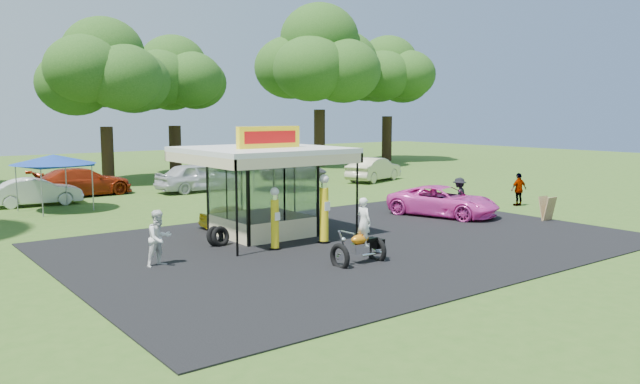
# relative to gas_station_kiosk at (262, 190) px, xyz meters

# --- Properties ---
(ground) EXTENTS (120.00, 120.00, 0.00)m
(ground) POSITION_rel_gas_station_kiosk_xyz_m (2.00, -4.99, -1.78)
(ground) COLOR #345B1C
(ground) RESTS_ON ground
(asphalt_apron) EXTENTS (20.00, 14.00, 0.04)m
(asphalt_apron) POSITION_rel_gas_station_kiosk_xyz_m (2.00, -2.99, -1.76)
(asphalt_apron) COLOR black
(asphalt_apron) RESTS_ON ground
(gas_station_kiosk) EXTENTS (5.40, 5.40, 4.18)m
(gas_station_kiosk) POSITION_rel_gas_station_kiosk_xyz_m (0.00, 0.00, 0.00)
(gas_station_kiosk) COLOR white
(gas_station_kiosk) RESTS_ON ground
(gas_pump_left) EXTENTS (0.40, 0.40, 2.17)m
(gas_pump_left) POSITION_rel_gas_station_kiosk_xyz_m (-1.00, -2.41, -0.74)
(gas_pump_left) COLOR black
(gas_pump_left) RESTS_ON ground
(gas_pump_right) EXTENTS (0.47, 0.47, 2.51)m
(gas_pump_right) POSITION_rel_gas_station_kiosk_xyz_m (1.00, -2.55, -0.58)
(gas_pump_right) COLOR black
(gas_pump_right) RESTS_ON ground
(motorcycle) EXTENTS (1.82, 0.88, 2.16)m
(motorcycle) POSITION_rel_gas_station_kiosk_xyz_m (0.10, -5.65, -0.94)
(motorcycle) COLOR black
(motorcycle) RESTS_ON ground
(spare_tires) EXTENTS (0.92, 0.63, 0.75)m
(spare_tires) POSITION_rel_gas_station_kiosk_xyz_m (-2.29, -0.71, -1.42)
(spare_tires) COLOR black
(spare_tires) RESTS_ON ground
(a_frame_sign) EXTENTS (0.61, 0.56, 1.07)m
(a_frame_sign) POSITION_rel_gas_station_kiosk_xyz_m (11.57, -4.67, -1.24)
(a_frame_sign) COLOR #593819
(a_frame_sign) RESTS_ON ground
(kiosk_car) EXTENTS (2.82, 1.13, 0.96)m
(kiosk_car) POSITION_rel_gas_station_kiosk_xyz_m (-0.00, 2.21, -1.30)
(kiosk_car) COLOR yellow
(kiosk_car) RESTS_ON ground
(pink_sedan) EXTENTS (3.64, 5.42, 1.38)m
(pink_sedan) POSITION_rel_gas_station_kiosk_xyz_m (8.93, -1.09, -1.09)
(pink_sedan) COLOR #F241B9
(pink_sedan) RESTS_ON ground
(spectator_west) EXTENTS (0.98, 0.85, 1.75)m
(spectator_west) POSITION_rel_gas_station_kiosk_xyz_m (-5.05, -2.18, -0.91)
(spectator_west) COLOR white
(spectator_west) RESTS_ON ground
(spectator_east_a) EXTENTS (1.26, 1.00, 1.70)m
(spectator_east_a) POSITION_rel_gas_station_kiosk_xyz_m (10.06, -1.05, -0.93)
(spectator_east_a) COLOR black
(spectator_east_a) RESTS_ON ground
(spectator_east_b) EXTENTS (1.03, 0.56, 1.67)m
(spectator_east_b) POSITION_rel_gas_station_kiosk_xyz_m (14.43, -1.20, -0.95)
(spectator_east_b) COLOR gray
(spectator_east_b) RESTS_ON ground
(bg_car_a) EXTENTS (4.37, 1.83, 1.40)m
(bg_car_a) POSITION_rel_gas_station_kiosk_xyz_m (-4.93, 13.62, -1.08)
(bg_car_a) COLOR silver
(bg_car_a) RESTS_ON ground
(bg_car_b) EXTENTS (5.68, 2.72, 1.60)m
(bg_car_b) POSITION_rel_gas_station_kiosk_xyz_m (-1.98, 15.96, -0.98)
(bg_car_b) COLOR #97250B
(bg_car_b) RESTS_ON ground
(bg_car_c) EXTENTS (5.17, 2.22, 1.74)m
(bg_car_c) POSITION_rel_gas_station_kiosk_xyz_m (4.17, 13.87, -0.91)
(bg_car_c) COLOR silver
(bg_car_c) RESTS_ON ground
(bg_car_d) EXTENTS (5.23, 4.44, 1.33)m
(bg_car_d) POSITION_rel_gas_station_kiosk_xyz_m (12.70, 16.31, -1.12)
(bg_car_d) COLOR #59595B
(bg_car_d) RESTS_ON ground
(bg_car_e) EXTENTS (5.27, 3.27, 1.64)m
(bg_car_e) POSITION_rel_gas_station_kiosk_xyz_m (16.36, 11.82, -0.96)
(bg_car_e) COLOR beige
(bg_car_e) RESTS_ON ground
(tent_west) EXTENTS (3.87, 3.87, 2.71)m
(tent_west) POSITION_rel_gas_station_kiosk_xyz_m (-4.65, 11.24, 0.67)
(tent_west) COLOR gray
(tent_west) RESTS_ON ground
(tent_east) EXTENTS (4.32, 4.32, 3.02)m
(tent_east) POSITION_rel_gas_station_kiosk_xyz_m (7.96, 11.63, 0.95)
(tent_east) COLOR gray
(tent_east) RESTS_ON ground
(oak_far_c) EXTENTS (9.03, 9.03, 10.65)m
(oak_far_c) POSITION_rel_gas_station_kiosk_xyz_m (1.39, 21.68, 4.97)
(oak_far_c) COLOR black
(oak_far_c) RESTS_ON ground
(oak_far_d) EXTENTS (8.63, 8.63, 10.28)m
(oak_far_d) POSITION_rel_gas_station_kiosk_xyz_m (7.66, 24.91, 4.77)
(oak_far_d) COLOR black
(oak_far_d) RESTS_ON ground
(oak_far_e) EXTENTS (11.60, 11.60, 13.81)m
(oak_far_e) POSITION_rel_gas_station_kiosk_xyz_m (21.01, 24.17, 7.03)
(oak_far_e) COLOR black
(oak_far_e) RESTS_ON ground
(oak_far_f) EXTENTS (9.82, 9.82, 11.84)m
(oak_far_f) POSITION_rel_gas_station_kiosk_xyz_m (30.04, 25.10, 5.82)
(oak_far_f) COLOR black
(oak_far_f) RESTS_ON ground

